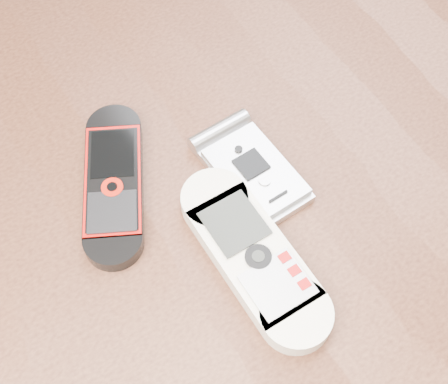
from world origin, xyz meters
The scene contains 4 objects.
table centered at (0.00, 0.00, 0.64)m, with size 1.20×0.80×0.75m.
nokia_white centered at (-0.01, -0.05, 0.76)m, with size 0.05×0.15×0.02m, color silver.
nokia_black_red centered at (-0.06, 0.05, 0.76)m, with size 0.04×0.14×0.01m, color black.
motorola_razr centered at (0.03, 0.00, 0.76)m, with size 0.05×0.10×0.02m, color #B6B6BA.
Camera 1 is at (-0.12, -0.20, 1.16)m, focal length 50.00 mm.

